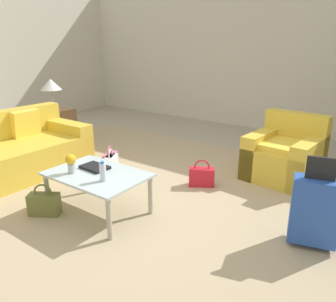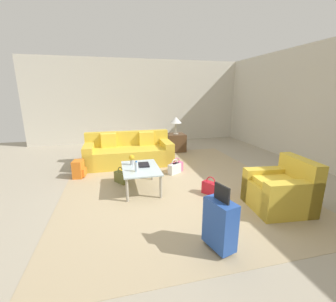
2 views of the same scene
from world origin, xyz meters
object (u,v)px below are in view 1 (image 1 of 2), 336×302
(coffee_table_book, at_px, (95,167))
(suitcase_blue, at_px, (315,210))
(coffee_table, at_px, (97,178))
(table_lamp, at_px, (51,85))
(handbag_red, at_px, (202,176))
(handbag_pink, at_px, (110,161))
(couch, at_px, (0,157))
(handbag_olive, at_px, (44,204))
(armchair, at_px, (286,156))
(handbag_white, at_px, (111,164))
(flower_vase, at_px, (71,162))
(water_bottle, at_px, (103,172))
(side_table, at_px, (55,124))

(coffee_table_book, distance_m, suitcase_blue, 2.21)
(coffee_table, distance_m, table_lamp, 3.24)
(handbag_red, bearing_deg, handbag_pink, -168.35)
(couch, distance_m, handbag_olive, 1.40)
(armchair, relative_size, coffee_table_book, 3.18)
(handbag_white, height_order, handbag_red, same)
(couch, distance_m, handbag_red, 2.70)
(suitcase_blue, xyz_separation_m, handbag_red, (-1.46, 0.55, -0.23))
(suitcase_blue, bearing_deg, coffee_table, -160.71)
(coffee_table_book, relative_size, handbag_red, 0.84)
(coffee_table_book, distance_m, handbag_olive, 0.65)
(coffee_table_book, relative_size, flower_vase, 1.46)
(handbag_pink, bearing_deg, suitcase_blue, -5.43)
(coffee_table, relative_size, coffee_table_book, 3.44)
(water_bottle, bearing_deg, coffee_table, 153.43)
(coffee_table, bearing_deg, table_lamp, 151.82)
(handbag_olive, relative_size, handbag_red, 1.00)
(handbag_white, relative_size, handbag_olive, 1.00)
(flower_vase, distance_m, suitcase_blue, 2.39)
(armchair, height_order, table_lamp, table_lamp)
(armchair, height_order, handbag_olive, armchair)
(side_table, xyz_separation_m, table_lamp, (-0.00, 0.00, 0.73))
(coffee_table_book, bearing_deg, handbag_olive, -122.63)
(handbag_white, distance_m, handbag_olive, 1.29)
(suitcase_blue, distance_m, handbag_white, 2.73)
(table_lamp, bearing_deg, side_table, 0.00)
(water_bottle, height_order, handbag_olive, water_bottle)
(handbag_red, bearing_deg, coffee_table_book, -119.58)
(coffee_table_book, distance_m, table_lamp, 3.08)
(side_table, bearing_deg, coffee_table_book, -27.92)
(coffee_table_book, xyz_separation_m, flower_vase, (-0.10, -0.23, 0.11))
(handbag_pink, bearing_deg, water_bottle, -46.49)
(coffee_table, xyz_separation_m, handbag_red, (0.54, 1.25, -0.27))
(coffee_table, height_order, suitcase_blue, suitcase_blue)
(handbag_white, bearing_deg, table_lamp, 163.63)
(couch, bearing_deg, flower_vase, -1.82)
(table_lamp, xyz_separation_m, handbag_red, (3.34, -0.25, -0.88))
(handbag_red, bearing_deg, handbag_white, -164.01)
(armchair, relative_size, handbag_white, 2.66)
(table_lamp, bearing_deg, handbag_red, -4.32)
(table_lamp, bearing_deg, handbag_white, -16.37)
(couch, xyz_separation_m, handbag_olive, (1.36, -0.28, -0.16))
(coffee_table, relative_size, flower_vase, 5.02)
(couch, height_order, suitcase_blue, suitcase_blue)
(side_table, bearing_deg, coffee_table, -28.18)
(coffee_table, height_order, table_lamp, table_lamp)
(couch, distance_m, side_table, 1.89)
(armchair, bearing_deg, handbag_white, -147.67)
(flower_vase, relative_size, side_table, 0.35)
(flower_vase, height_order, handbag_pink, flower_vase)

